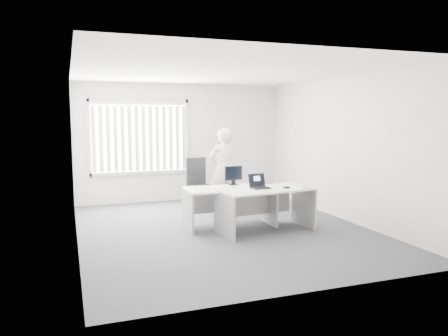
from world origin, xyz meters
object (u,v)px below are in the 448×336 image
object	(u,v)px
desk_near	(266,200)
office_chair	(200,193)
monitor	(233,176)
desk_far	(230,199)
person	(223,169)
laptop	(261,181)

from	to	relation	value
desk_near	office_chair	bearing A→B (deg)	97.48
desk_near	monitor	bearing A→B (deg)	106.86
desk_near	office_chair	xyz separation A→B (m)	(-0.57, 2.19, -0.20)
desk_far	office_chair	xyz separation A→B (m)	(-0.07, 1.72, -0.18)
monitor	desk_far	bearing A→B (deg)	-126.03
office_chair	person	world-z (taller)	person
person	laptop	world-z (taller)	person
office_chair	laptop	distance (m)	2.28
desk_near	person	world-z (taller)	person
desk_far	person	size ratio (longest dim) A/B	0.92
person	office_chair	bearing A→B (deg)	-25.47
desk_near	person	distance (m)	2.02
office_chair	monitor	world-z (taller)	office_chair
person	monitor	size ratio (longest dim) A/B	4.98
laptop	monitor	xyz separation A→B (m)	(-0.24, 0.72, 0.02)
desk_near	laptop	xyz separation A→B (m)	(-0.09, 0.03, 0.34)
office_chair	monitor	bearing A→B (deg)	-91.06
desk_far	office_chair	bearing A→B (deg)	93.23
person	monitor	world-z (taller)	person
office_chair	laptop	size ratio (longest dim) A/B	3.48
office_chair	desk_near	bearing A→B (deg)	-85.85
desk_near	laptop	size ratio (longest dim) A/B	5.49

